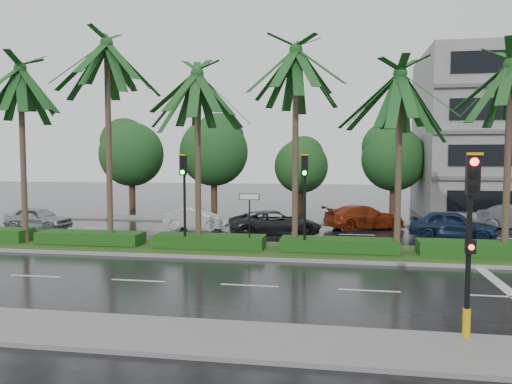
% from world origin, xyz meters
% --- Properties ---
extents(ground, '(120.00, 120.00, 0.00)m').
position_xyz_m(ground, '(0.00, 0.00, 0.00)').
color(ground, black).
rests_on(ground, ground).
extents(near_sidewalk, '(40.00, 2.40, 0.12)m').
position_xyz_m(near_sidewalk, '(0.00, -10.20, 0.06)').
color(near_sidewalk, slate).
rests_on(near_sidewalk, ground).
extents(far_sidewalk, '(40.00, 2.00, 0.12)m').
position_xyz_m(far_sidewalk, '(0.00, 12.00, 0.06)').
color(far_sidewalk, slate).
rests_on(far_sidewalk, ground).
extents(median, '(36.00, 4.00, 0.15)m').
position_xyz_m(median, '(0.00, 1.00, 0.08)').
color(median, gray).
rests_on(median, ground).
extents(hedge, '(35.20, 1.40, 0.60)m').
position_xyz_m(hedge, '(0.00, 1.00, 0.45)').
color(hedge, '#1A4413').
rests_on(hedge, median).
extents(lane_markings, '(34.00, 13.06, 0.01)m').
position_xyz_m(lane_markings, '(3.04, -0.43, 0.01)').
color(lane_markings, silver).
rests_on(lane_markings, ground).
extents(palm_row, '(26.30, 4.20, 10.45)m').
position_xyz_m(palm_row, '(-1.26, 1.02, 8.02)').
color(palm_row, '#413225').
rests_on(palm_row, median).
extents(signal_near, '(0.34, 0.45, 4.36)m').
position_xyz_m(signal_near, '(6.00, -9.39, 2.50)').
color(signal_near, black).
rests_on(signal_near, near_sidewalk).
extents(signal_median_left, '(0.34, 0.42, 4.36)m').
position_xyz_m(signal_median_left, '(-4.00, 0.30, 3.00)').
color(signal_median_left, black).
rests_on(signal_median_left, median).
extents(signal_median_right, '(0.34, 0.42, 4.36)m').
position_xyz_m(signal_median_right, '(1.50, 0.30, 3.00)').
color(signal_median_right, black).
rests_on(signal_median_right, median).
extents(street_sign, '(0.95, 0.09, 2.60)m').
position_xyz_m(street_sign, '(-1.00, 0.48, 2.12)').
color(street_sign, black).
rests_on(street_sign, median).
extents(bg_trees, '(33.02, 5.49, 7.93)m').
position_xyz_m(bg_trees, '(-1.49, 17.59, 4.68)').
color(bg_trees, '#3C271B').
rests_on(bg_trees, ground).
extents(car_silver, '(2.05, 4.22, 1.39)m').
position_xyz_m(car_silver, '(-14.94, 5.82, 0.69)').
color(car_silver, '#94989B').
rests_on(car_silver, ground).
extents(car_white, '(1.82, 4.09, 1.30)m').
position_xyz_m(car_white, '(-5.50, 7.52, 0.65)').
color(car_white, '#BCBCBC').
rests_on(car_white, ground).
extents(car_darkgrey, '(3.96, 5.61, 1.42)m').
position_xyz_m(car_darkgrey, '(-0.50, 5.75, 0.71)').
color(car_darkgrey, black).
rests_on(car_darkgrey, ground).
extents(car_red, '(3.85, 5.37, 1.44)m').
position_xyz_m(car_red, '(4.50, 9.37, 0.72)').
color(car_red, maroon).
rests_on(car_red, ground).
extents(car_blue, '(2.80, 4.75, 1.52)m').
position_xyz_m(car_blue, '(9.00, 6.38, 0.76)').
color(car_blue, '#152641').
rests_on(car_blue, ground).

